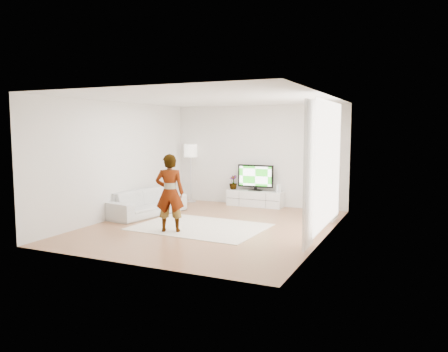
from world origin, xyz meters
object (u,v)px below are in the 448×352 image
at_px(television, 256,177).
at_px(player, 170,193).
at_px(media_console, 255,198).
at_px(rug, 200,227).
at_px(sofa, 147,203).
at_px(floor_lamp, 191,153).

relative_size(television, player, 0.63).
distance_m(media_console, rug, 2.98).
xyz_separation_m(rug, player, (-0.37, -0.64, 0.82)).
relative_size(player, sofa, 0.75).
bearing_deg(television, sofa, -131.08).
xyz_separation_m(television, player, (-0.55, -3.63, -0.00)).
bearing_deg(player, floor_lamp, -91.07).
bearing_deg(player, media_console, -122.03).
height_order(player, sofa, player).
bearing_deg(floor_lamp, player, -67.77).
height_order(rug, floor_lamp, floor_lamp).
xyz_separation_m(media_console, floor_lamp, (-2.00, -0.06, 1.22)).
height_order(television, floor_lamp, floor_lamp).
distance_m(television, floor_lamp, 2.09).
bearing_deg(rug, sofa, 160.21).
distance_m(player, floor_lamp, 3.87).
bearing_deg(rug, player, -119.80).
xyz_separation_m(television, sofa, (-2.03, -2.33, -0.51)).
height_order(television, sofa, television).
xyz_separation_m(rug, floor_lamp, (-1.81, 2.90, 1.43)).
relative_size(media_console, rug, 0.56).
distance_m(sofa, floor_lamp, 2.50).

